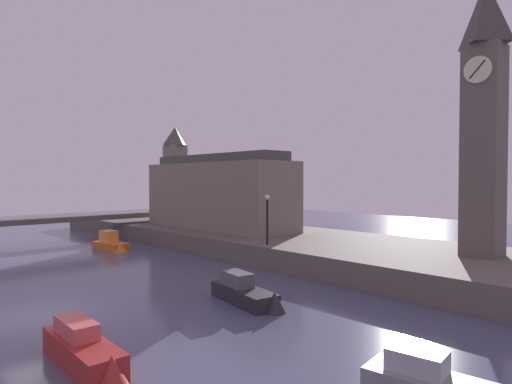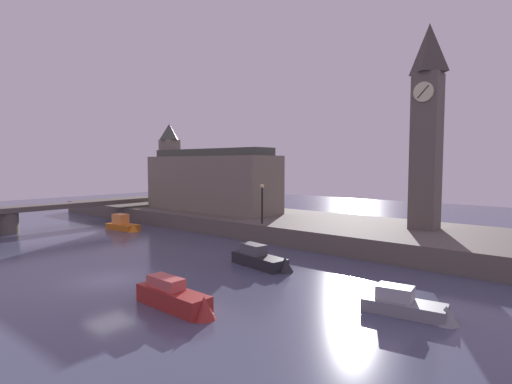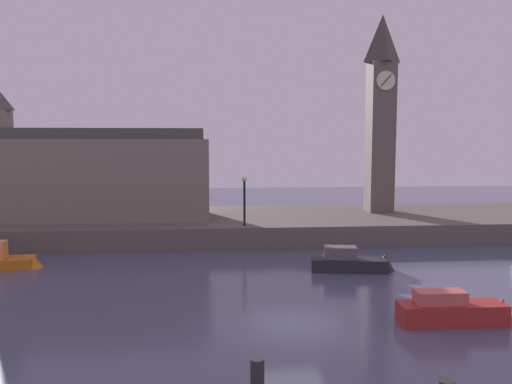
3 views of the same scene
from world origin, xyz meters
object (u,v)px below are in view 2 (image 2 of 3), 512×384
at_px(parliament_hall, 208,180).
at_px(boat_patrol_orange, 125,225).
at_px(boat_dinghy_red, 178,298).
at_px(streetlamp, 262,199).
at_px(boat_barge_dark, 264,260).
at_px(boat_cruiser_grey, 413,307).
at_px(clock_tower, 427,124).

relative_size(parliament_hall, boat_patrol_orange, 3.72).
bearing_deg(boat_dinghy_red, streetlamp, 116.36).
relative_size(parliament_hall, boat_barge_dark, 3.31).
bearing_deg(boat_dinghy_red, boat_cruiser_grey, 35.96).
bearing_deg(streetlamp, boat_dinghy_red, -63.64).
height_order(parliament_hall, boat_barge_dark, parliament_hall).
bearing_deg(boat_patrol_orange, parliament_hall, 70.90).
distance_m(boat_cruiser_grey, boat_barge_dark, 10.59).
distance_m(streetlamp, boat_patrol_orange, 15.17).
bearing_deg(clock_tower, boat_barge_dark, -113.62).
bearing_deg(streetlamp, boat_patrol_orange, -161.95).
distance_m(parliament_hall, boat_barge_dark, 20.72).
height_order(boat_cruiser_grey, boat_patrol_orange, boat_patrol_orange).
xyz_separation_m(boat_cruiser_grey, boat_barge_dark, (-10.34, 2.27, 0.09)).
bearing_deg(boat_cruiser_grey, boat_barge_dark, 167.62).
height_order(boat_dinghy_red, boat_cruiser_grey, boat_dinghy_red).
height_order(clock_tower, boat_cruiser_grey, clock_tower).
xyz_separation_m(boat_dinghy_red, boat_patrol_orange, (-21.76, 10.87, -0.04)).
height_order(boat_cruiser_grey, boat_barge_dark, boat_barge_dark).
distance_m(boat_dinghy_red, boat_patrol_orange, 24.32).
bearing_deg(streetlamp, parliament_hall, 159.90).
relative_size(streetlamp, boat_patrol_orange, 0.78).
bearing_deg(parliament_hall, clock_tower, 5.43).
distance_m(boat_cruiser_grey, boat_patrol_orange, 30.67).
bearing_deg(boat_cruiser_grey, streetlamp, 150.29).
relative_size(boat_barge_dark, boat_patrol_orange, 1.12).
relative_size(streetlamp, boat_barge_dark, 0.69).
bearing_deg(boat_patrol_orange, boat_cruiser_grey, -8.74).
relative_size(clock_tower, parliament_hall, 0.97).
bearing_deg(boat_barge_dark, clock_tower, 66.38).
xyz_separation_m(streetlamp, boat_patrol_orange, (-14.10, -4.59, -3.19)).
distance_m(streetlamp, boat_barge_dark, 9.67).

